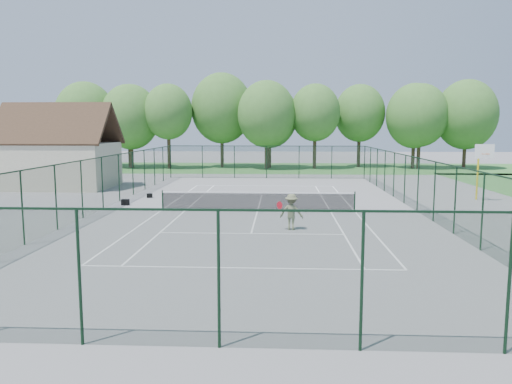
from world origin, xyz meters
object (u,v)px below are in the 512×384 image
(tennis_net, at_px, (258,200))
(basketball_goal, at_px, (481,161))
(sports_bag_a, at_px, (125,202))
(tennis_player, at_px, (291,212))

(tennis_net, xyz_separation_m, basketball_goal, (14.12, 4.35, 1.99))
(basketball_goal, height_order, sports_bag_a, basketball_goal)
(tennis_net, distance_m, sports_bag_a, 8.26)
(basketball_goal, height_order, tennis_player, basketball_goal)
(basketball_goal, bearing_deg, tennis_net, -162.89)
(tennis_net, distance_m, tennis_player, 5.74)
(basketball_goal, distance_m, tennis_player, 15.82)
(basketball_goal, xyz_separation_m, sports_bag_a, (-22.25, -2.96, -2.39))
(sports_bag_a, bearing_deg, tennis_net, -6.86)
(tennis_net, xyz_separation_m, tennis_player, (1.81, -5.44, 0.26))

